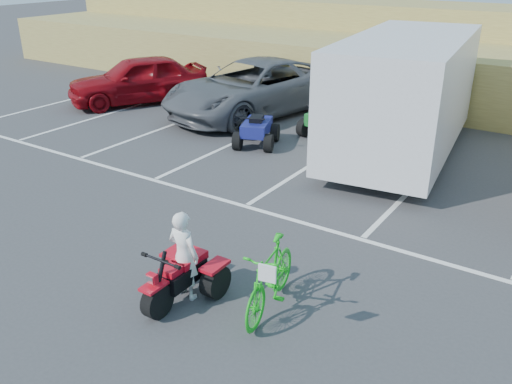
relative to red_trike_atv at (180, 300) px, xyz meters
The scene contains 11 objects.
ground 1.49m from the red_trike_atv, 137.29° to the left, with size 100.00×100.00×0.00m, color #3A3A3D.
parking_stripes 5.08m from the red_trike_atv, 92.61° to the left, with size 28.00×5.16×0.01m.
grass_embankment 16.59m from the red_trike_atv, 93.80° to the left, with size 40.00×8.50×3.10m.
red_trike_atv is the anchor object (origin of this frame).
rider 0.75m from the red_trike_atv, 90.26° to the left, with size 0.54×0.35×1.48m, color white.
green_dirt_bike 1.54m from the red_trike_atv, 25.04° to the left, with size 0.53×1.86×1.12m, color #14BF19.
grey_pickup 10.93m from the red_trike_atv, 117.62° to the left, with size 2.99×6.48×1.80m, color #4F5157.
red_car 12.84m from the red_trike_atv, 137.33° to the left, with size 2.00×4.97×1.69m, color maroon.
cargo_trailer 8.57m from the red_trike_atv, 86.55° to the left, with size 3.49×7.00×3.14m.
quad_atv_blue 7.65m from the red_trike_atv, 114.30° to the left, with size 1.09×1.46×0.96m, color navy, non-canonical shape.
quad_atv_green 9.05m from the red_trike_atv, 101.89° to the left, with size 1.14×1.53×1.00m, color #166123, non-canonical shape.
Camera 1 is at (6.03, -6.30, 5.00)m, focal length 38.00 mm.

